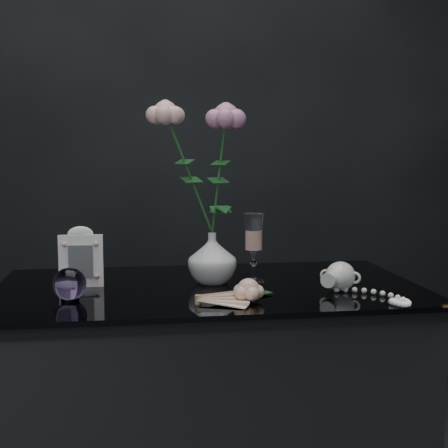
{
  "coord_description": "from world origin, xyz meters",
  "views": [
    {
      "loc": [
        -0.19,
        -1.47,
        1.1
      ],
      "look_at": [
        0.03,
        0.01,
        0.92
      ],
      "focal_mm": 50.0,
      "sensor_mm": 36.0,
      "label": 1
    }
  ],
  "objects": [
    {
      "name": "paper_fan",
      "position": [
        -0.05,
        -0.13,
        0.77
      ],
      "size": [
        0.25,
        0.21,
        0.02
      ],
      "primitive_type": null,
      "rotation": [
        0.0,
        0.0,
        -0.13
      ],
      "color": "#F4E1C3",
      "rests_on": "table"
    },
    {
      "name": "picture_frame",
      "position": [
        -0.31,
        0.09,
        0.84
      ],
      "size": [
        0.11,
        0.09,
        0.15
      ],
      "primitive_type": null,
      "rotation": [
        0.0,
        0.0,
        -0.03
      ],
      "color": "white",
      "rests_on": "table"
    },
    {
      "name": "paperweight",
      "position": [
        -0.33,
        -0.06,
        0.8
      ],
      "size": [
        0.09,
        0.09,
        0.08
      ],
      "primitive_type": null,
      "rotation": [
        0.0,
        0.0,
        0.16
      ],
      "color": "#9A76C1",
      "rests_on": "table"
    },
    {
      "name": "vase",
      "position": [
        0.01,
        0.08,
        0.83
      ],
      "size": [
        0.14,
        0.14,
        0.13
      ],
      "primitive_type": "imported",
      "rotation": [
        0.0,
        0.0,
        0.1
      ],
      "color": "silver",
      "rests_on": "table"
    },
    {
      "name": "roses",
      "position": [
        -0.01,
        0.08,
        1.08
      ],
      "size": [
        0.24,
        0.13,
        0.38
      ],
      "color": "#F7ACA5",
      "rests_on": "vase"
    },
    {
      "name": "table",
      "position": [
        0.0,
        0.05,
        0.38
      ],
      "size": [
        1.05,
        0.58,
        0.76
      ],
      "color": "black",
      "rests_on": "ground"
    },
    {
      "name": "loose_rose",
      "position": [
        0.07,
        -0.13,
        0.79
      ],
      "size": [
        0.13,
        0.16,
        0.05
      ],
      "primitive_type": null,
      "rotation": [
        0.0,
        0.0,
        -0.05
      ],
      "color": "#E9B297",
      "rests_on": "table"
    },
    {
      "name": "wine_glass",
      "position": [
        0.12,
        0.08,
        0.85
      ],
      "size": [
        0.06,
        0.06,
        0.18
      ],
      "primitive_type": null,
      "rotation": [
        0.0,
        0.0,
        -0.02
      ],
      "color": "white",
      "rests_on": "table"
    },
    {
      "name": "pearl_jar",
      "position": [
        0.31,
        -0.05,
        0.8
      ],
      "size": [
        0.35,
        0.35,
        0.07
      ],
      "primitive_type": null,
      "rotation": [
        0.0,
        0.0,
        -0.59
      ],
      "color": "silver",
      "rests_on": "table"
    }
  ]
}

